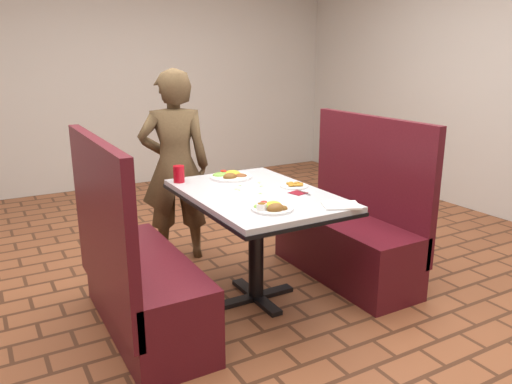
% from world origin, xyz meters
% --- Properties ---
extents(dining_table, '(0.81, 1.21, 0.75)m').
position_xyz_m(dining_table, '(0.00, 0.00, 0.65)').
color(dining_table, silver).
rests_on(dining_table, ground).
extents(booth_bench_left, '(0.47, 1.20, 1.17)m').
position_xyz_m(booth_bench_left, '(-0.80, 0.00, 0.33)').
color(booth_bench_left, '#55131C').
rests_on(booth_bench_left, ground).
extents(booth_bench_right, '(0.47, 1.20, 1.17)m').
position_xyz_m(booth_bench_right, '(0.80, 0.00, 0.33)').
color(booth_bench_right, '#55131C').
rests_on(booth_bench_right, ground).
extents(diner_person, '(0.63, 0.50, 1.50)m').
position_xyz_m(diner_person, '(-0.18, 0.95, 0.75)').
color(diner_person, brown).
rests_on(diner_person, ground).
extents(near_dinner_plate, '(0.24, 0.24, 0.07)m').
position_xyz_m(near_dinner_plate, '(-0.11, -0.38, 0.78)').
color(near_dinner_plate, white).
rests_on(near_dinner_plate, dining_table).
extents(far_dinner_plate, '(0.29, 0.29, 0.08)m').
position_xyz_m(far_dinner_plate, '(0.03, 0.42, 0.78)').
color(far_dinner_plate, white).
rests_on(far_dinner_plate, dining_table).
extents(plantain_plate, '(0.18, 0.18, 0.03)m').
position_xyz_m(plantain_plate, '(0.28, -0.01, 0.76)').
color(plantain_plate, white).
rests_on(plantain_plate, dining_table).
extents(maroon_napkin, '(0.12, 0.12, 0.00)m').
position_xyz_m(maroon_napkin, '(0.22, -0.15, 0.75)').
color(maroon_napkin, maroon).
rests_on(maroon_napkin, dining_table).
extents(spoon_utensil, '(0.01, 0.12, 0.00)m').
position_xyz_m(spoon_utensil, '(0.25, -0.18, 0.75)').
color(spoon_utensil, silver).
rests_on(spoon_utensil, dining_table).
extents(red_tumbler, '(0.08, 0.08, 0.11)m').
position_xyz_m(red_tumbler, '(-0.33, 0.48, 0.81)').
color(red_tumbler, '#AE0B17').
rests_on(red_tumbler, dining_table).
extents(paper_napkin, '(0.25, 0.23, 0.01)m').
position_xyz_m(paper_napkin, '(0.27, -0.52, 0.76)').
color(paper_napkin, silver).
rests_on(paper_napkin, dining_table).
extents(knife_utensil, '(0.07, 0.18, 0.00)m').
position_xyz_m(knife_utensil, '(-0.11, -0.36, 0.76)').
color(knife_utensil, silver).
rests_on(knife_utensil, dining_table).
extents(fork_utensil, '(0.09, 0.14, 0.00)m').
position_xyz_m(fork_utensil, '(-0.10, -0.40, 0.76)').
color(fork_utensil, silver).
rests_on(fork_utensil, dining_table).
extents(lettuce_shreds, '(0.28, 0.32, 0.00)m').
position_xyz_m(lettuce_shreds, '(0.04, 0.06, 0.75)').
color(lettuce_shreds, '#8AC44E').
rests_on(lettuce_shreds, dining_table).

